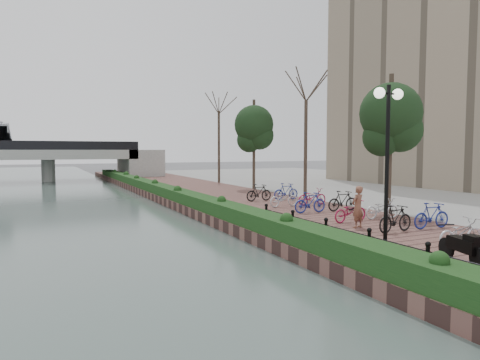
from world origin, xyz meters
TOP-DOWN VIEW (x-y plane):
  - ground at (0.00, 0.00)m, footprint 220.00×220.00m
  - promenade at (4.00, 17.50)m, footprint 8.00×75.00m
  - inland_pavement at (20.00, 17.50)m, footprint 24.00×75.00m
  - hedge at (0.60, 20.00)m, footprint 1.10×56.00m
  - chain_fence at (1.40, 2.00)m, footprint 0.10×14.10m
  - lamppost at (2.32, 3.33)m, footprint 1.02×0.32m
  - motorcycle at (2.91, 1.24)m, footprint 0.91×1.62m
  - pedestrian at (4.00, 6.52)m, footprint 0.67×0.53m
  - bicycle_parking at (5.50, 8.98)m, footprint 2.40×14.69m
  - street_trees at (8.00, 12.68)m, footprint 3.20×37.12m

SIDE VIEW (x-z plane):
  - ground at x=0.00m, z-range 0.00..0.00m
  - promenade at x=4.00m, z-range 0.00..0.50m
  - inland_pavement at x=20.00m, z-range 0.00..0.50m
  - hedge at x=0.60m, z-range 0.50..1.10m
  - chain_fence at x=1.40m, z-range 0.50..1.20m
  - bicycle_parking at x=5.50m, z-range 0.47..1.47m
  - motorcycle at x=2.91m, z-range 0.50..1.47m
  - pedestrian at x=4.00m, z-range 0.50..2.11m
  - street_trees at x=8.00m, z-range 0.29..7.09m
  - lamppost at x=2.32m, z-range 1.57..6.43m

